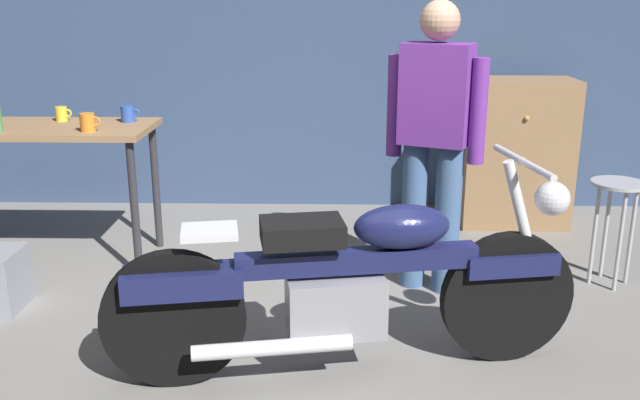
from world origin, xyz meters
name	(u,v)px	position (x,y,z in m)	size (l,w,h in m)	color
ground_plane	(304,379)	(0.00, 0.00, 0.00)	(12.00, 12.00, 0.00)	gray
back_wall	(319,13)	(0.00, 2.80, 1.55)	(8.00, 0.12, 3.10)	#384C70
workbench	(49,143)	(-1.68, 1.46, 0.79)	(1.30, 0.64, 0.90)	#99724C
motorcycle	(350,282)	(0.21, 0.09, 0.45)	(2.17, 0.73, 1.00)	black
person_standing	(434,136)	(0.70, 1.06, 0.93)	(0.53, 0.35, 1.67)	#456694
shop_stool	(617,205)	(1.80, 1.14, 0.50)	(0.32, 0.32, 0.64)	#B2B2B7
wooden_dresser	(515,153)	(1.49, 2.30, 0.55)	(0.80, 0.47, 1.10)	#99724C
mug_blue_enamel	(128,114)	(-1.20, 1.60, 0.95)	(0.12, 0.09, 0.10)	#2D51AD
mug_yellow_tall	(62,114)	(-1.64, 1.62, 0.95)	(0.11, 0.07, 0.09)	yellow
mug_orange_travel	(88,122)	(-1.35, 1.27, 0.96)	(0.12, 0.09, 0.11)	orange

